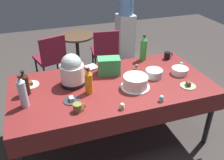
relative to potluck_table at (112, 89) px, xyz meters
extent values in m
plane|color=#383330|center=(0.00, 0.00, -0.69)|extent=(9.00, 9.00, 0.00)
cube|color=maroon|center=(0.00, 0.00, 0.04)|extent=(2.20, 1.10, 0.04)
cylinder|color=black|center=(1.02, -0.47, -0.33)|extent=(0.06, 0.06, 0.71)
cylinder|color=black|center=(-1.02, 0.47, -0.33)|extent=(0.06, 0.06, 0.71)
cylinder|color=black|center=(1.02, 0.47, -0.33)|extent=(0.06, 0.06, 0.71)
cube|color=maroon|center=(0.00, -0.55, -0.07)|extent=(2.20, 0.01, 0.18)
cube|color=maroon|center=(0.00, 0.55, -0.07)|extent=(2.20, 0.01, 0.18)
cylinder|color=silver|center=(0.21, -0.15, 0.07)|extent=(0.32, 0.32, 0.01)
cylinder|color=white|center=(0.21, -0.15, 0.13)|extent=(0.27, 0.27, 0.12)
cylinder|color=white|center=(0.21, -0.15, 0.20)|extent=(0.26, 0.26, 0.01)
cylinder|color=black|center=(-0.41, 0.13, 0.08)|extent=(0.27, 0.27, 0.04)
cylinder|color=white|center=(-0.41, 0.13, 0.20)|extent=(0.26, 0.26, 0.19)
sphere|color=#B2BCC1|center=(-0.41, 0.13, 0.31)|extent=(0.22, 0.22, 0.22)
cylinder|color=#B2C6BC|center=(0.51, 0.00, 0.11)|extent=(0.20, 0.20, 0.09)
cylinder|color=silver|center=(0.84, -0.03, 0.10)|extent=(0.19, 0.19, 0.08)
cylinder|color=#2D2D33|center=(-0.48, -0.18, 0.07)|extent=(0.17, 0.17, 0.01)
cube|color=beige|center=(-0.48, -0.18, 0.09)|extent=(0.04, 0.06, 0.04)
cylinder|color=beige|center=(-0.86, 0.26, 0.07)|extent=(0.19, 0.19, 0.01)
cube|color=brown|center=(-0.86, 0.26, 0.09)|extent=(0.06, 0.07, 0.04)
cylinder|color=#8CA87F|center=(0.77, -0.31, 0.07)|extent=(0.17, 0.17, 0.01)
cube|color=brown|center=(0.77, -0.31, 0.09)|extent=(0.06, 0.07, 0.05)
cylinder|color=beige|center=(0.40, 0.24, 0.08)|extent=(0.05, 0.05, 0.03)
sphere|color=brown|center=(0.40, 0.24, 0.11)|extent=(0.05, 0.05, 0.05)
cylinder|color=beige|center=(-0.06, -0.46, 0.08)|extent=(0.05, 0.05, 0.03)
sphere|color=beige|center=(-0.06, -0.46, 0.11)|extent=(0.05, 0.05, 0.05)
cylinder|color=beige|center=(0.95, 0.12, 0.08)|extent=(0.05, 0.05, 0.03)
sphere|color=#6BC6B2|center=(0.95, 0.12, 0.11)|extent=(0.05, 0.05, 0.05)
cylinder|color=beige|center=(0.16, 0.44, 0.08)|extent=(0.05, 0.05, 0.03)
sphere|color=brown|center=(0.16, 0.44, 0.11)|extent=(0.05, 0.05, 0.05)
cylinder|color=beige|center=(0.36, -0.47, 0.08)|extent=(0.05, 0.05, 0.03)
sphere|color=#6BC6B2|center=(0.36, -0.47, 0.11)|extent=(0.05, 0.05, 0.05)
cylinder|color=green|center=(0.59, 0.46, 0.20)|extent=(0.08, 0.08, 0.27)
cone|color=green|center=(0.59, 0.46, 0.36)|extent=(0.08, 0.08, 0.05)
cylinder|color=black|center=(0.59, 0.46, 0.39)|extent=(0.04, 0.04, 0.02)
cylinder|color=#33190F|center=(-0.90, 0.09, 0.16)|extent=(0.09, 0.09, 0.20)
cone|color=#33190F|center=(-0.90, 0.09, 0.29)|extent=(0.08, 0.08, 0.05)
cylinder|color=black|center=(-0.90, 0.09, 0.32)|extent=(0.04, 0.04, 0.02)
cylinder|color=orange|center=(-0.28, -0.09, 0.17)|extent=(0.08, 0.08, 0.22)
cone|color=orange|center=(-0.28, -0.09, 0.30)|extent=(0.07, 0.07, 0.05)
cylinder|color=black|center=(-0.28, -0.09, 0.34)|extent=(0.04, 0.04, 0.02)
cylinder|color=silver|center=(-0.92, -0.12, 0.19)|extent=(0.08, 0.08, 0.27)
cone|color=silver|center=(-0.92, -0.12, 0.35)|extent=(0.07, 0.07, 0.05)
cylinder|color=black|center=(-0.92, -0.12, 0.39)|extent=(0.03, 0.03, 0.02)
cylinder|color=black|center=(0.90, 0.38, 0.11)|extent=(0.08, 0.08, 0.10)
torus|color=black|center=(0.95, 0.38, 0.11)|extent=(0.06, 0.01, 0.06)
cylinder|color=olive|center=(-0.46, -0.36, 0.10)|extent=(0.08, 0.08, 0.08)
torus|color=olive|center=(-0.40, -0.36, 0.11)|extent=(0.05, 0.01, 0.05)
cube|color=#338C4C|center=(0.04, 0.24, 0.16)|extent=(0.29, 0.21, 0.20)
cube|color=pink|center=(-0.12, 0.44, 0.07)|extent=(0.17, 0.17, 0.02)
cube|color=maroon|center=(-0.55, 1.62, -0.26)|extent=(0.55, 0.55, 0.05)
cube|color=maroon|center=(-0.49, 1.43, -0.04)|extent=(0.41, 0.16, 0.40)
cylinder|color=black|center=(-0.42, 1.86, -0.49)|extent=(0.04, 0.04, 0.40)
cylinder|color=black|center=(-0.79, 1.75, -0.49)|extent=(0.04, 0.04, 0.40)
cylinder|color=black|center=(-0.31, 1.49, -0.49)|extent=(0.04, 0.04, 0.40)
cylinder|color=black|center=(-0.68, 1.38, -0.49)|extent=(0.04, 0.04, 0.40)
cube|color=maroon|center=(0.40, 1.62, -0.26)|extent=(0.49, 0.49, 0.05)
cube|color=maroon|center=(0.38, 1.42, -0.04)|extent=(0.42, 0.09, 0.40)
cylinder|color=black|center=(0.61, 1.79, -0.49)|extent=(0.03, 0.03, 0.40)
cylinder|color=black|center=(0.23, 1.83, -0.49)|extent=(0.03, 0.03, 0.40)
cylinder|color=black|center=(0.57, 1.41, -0.49)|extent=(0.03, 0.03, 0.40)
cylinder|color=black|center=(0.19, 1.45, -0.49)|extent=(0.03, 0.03, 0.40)
cylinder|color=#473323|center=(-0.05, 1.77, 0.02)|extent=(0.60, 0.60, 0.03)
cylinder|color=black|center=(-0.05, 1.77, -0.33)|extent=(0.06, 0.06, 0.67)
cylinder|color=black|center=(-0.05, 1.77, -0.68)|extent=(0.44, 0.44, 0.02)
cube|color=silver|center=(0.97, 2.08, -0.24)|extent=(0.32, 0.32, 0.90)
cylinder|color=#6699D8|center=(0.97, 2.08, 0.38)|extent=(0.28, 0.28, 0.34)
camera|label=1|loc=(-0.72, -2.17, 1.45)|focal=38.74mm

